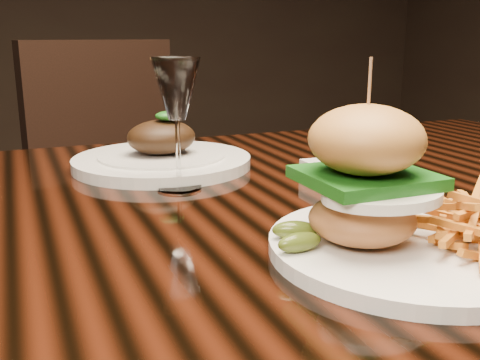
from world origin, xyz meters
name	(u,v)px	position (x,y,z in m)	size (l,w,h in m)	color
dining_table	(243,247)	(0.00, 0.00, 0.67)	(1.60, 0.90, 0.75)	black
burger_plate	(404,208)	(0.06, -0.26, 0.80)	(0.29, 0.29, 0.19)	silver
ramekin	(329,172)	(0.15, 0.02, 0.77)	(0.07, 0.07, 0.03)	silver
wine_glass	(177,94)	(-0.07, 0.07, 0.88)	(0.07, 0.07, 0.18)	white
far_dish	(162,156)	(-0.06, 0.21, 0.77)	(0.29, 0.29, 0.09)	silver
chair_far	(124,187)	(0.00, 0.89, 0.54)	(0.58, 0.58, 0.95)	black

